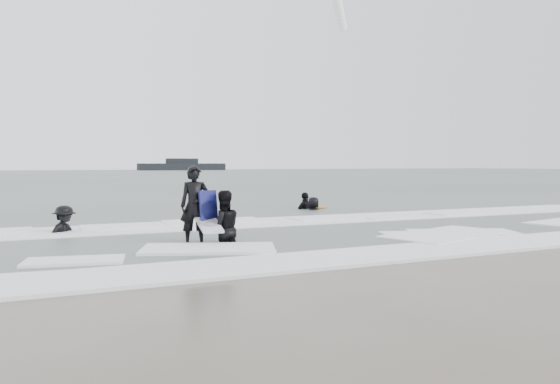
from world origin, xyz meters
name	(u,v)px	position (x,y,z in m)	size (l,w,h in m)	color
ground	(371,251)	(0.00, 0.00, 0.00)	(320.00, 320.00, 0.00)	brown
sea	(82,176)	(0.00, 80.00, 0.06)	(320.00, 320.00, 0.00)	#47544C
surfer_centre	(195,245)	(-3.35, 2.63, 0.00)	(0.71, 0.47, 1.94)	black
surfer_wading	(223,245)	(-2.74, 2.31, 0.00)	(0.91, 0.71, 1.88)	black
surfer_breaker	(64,235)	(-6.16, 5.92, 0.00)	(1.08, 0.62, 1.67)	black
surfer_right_near	(306,210)	(3.61, 10.35, 0.00)	(1.12, 0.47, 1.91)	black
surfer_right_far	(314,211)	(3.64, 9.67, 0.00)	(0.85, 0.55, 1.74)	black
surf_foam	(299,231)	(0.00, 3.70, 0.04)	(30.03, 9.06, 0.09)	white
bodyboards	(259,212)	(-0.67, 5.07, 0.50)	(7.88, 9.27, 1.25)	#10134C
vessel_horizon	(182,166)	(32.02, 144.02, 1.26)	(24.79, 4.43, 3.36)	black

